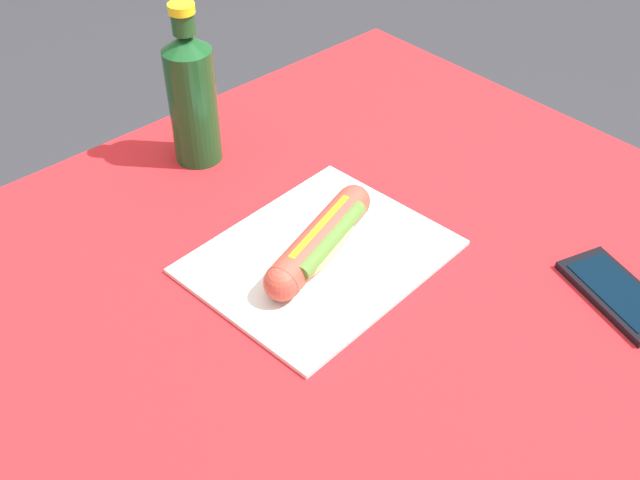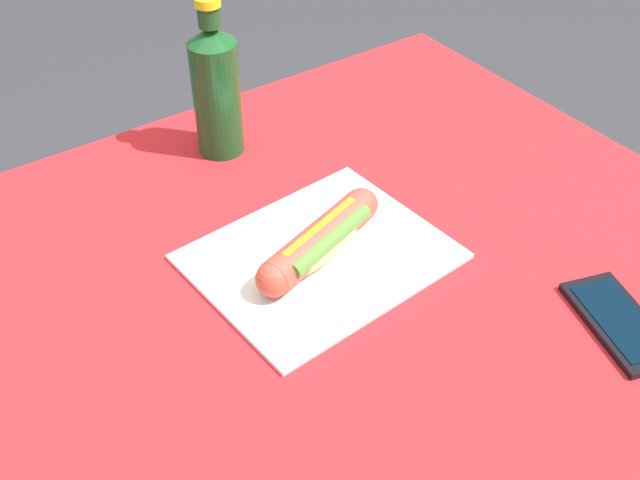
# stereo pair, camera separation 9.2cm
# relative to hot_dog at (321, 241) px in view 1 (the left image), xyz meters

# --- Properties ---
(dining_table) EXTENTS (0.99, 0.91, 0.73)m
(dining_table) POSITION_rel_hot_dog_xyz_m (-0.02, 0.05, -0.17)
(dining_table) COLOR brown
(dining_table) RESTS_ON ground
(paper_wrapper) EXTENTS (0.31, 0.26, 0.01)m
(paper_wrapper) POSITION_rel_hot_dog_xyz_m (0.00, -0.00, -0.03)
(paper_wrapper) COLOR silver
(paper_wrapper) RESTS_ON dining_table
(hot_dog) EXTENTS (0.21, 0.10, 0.05)m
(hot_dog) POSITION_rel_hot_dog_xyz_m (0.00, 0.00, 0.00)
(hot_dog) COLOR #E5BC75
(hot_dog) RESTS_ON paper_wrapper
(cell_phone) EXTENTS (0.11, 0.16, 0.01)m
(cell_phone) POSITION_rel_hot_dog_xyz_m (-0.21, 0.28, -0.02)
(cell_phone) COLOR black
(cell_phone) RESTS_ON dining_table
(soda_bottle) EXTENTS (0.07, 0.07, 0.23)m
(soda_bottle) POSITION_rel_hot_dog_xyz_m (-0.02, -0.28, 0.07)
(soda_bottle) COLOR #14471E
(soda_bottle) RESTS_ON dining_table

